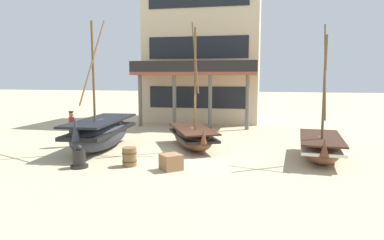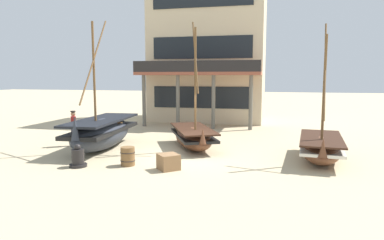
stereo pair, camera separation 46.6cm
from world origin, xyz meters
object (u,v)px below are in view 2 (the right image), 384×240
at_px(wooden_barrel, 128,156).
at_px(fishing_boat_near_left, 321,147).
at_px(cargo_crate, 168,162).
at_px(fishing_boat_centre_large, 102,132).
at_px(fisherman_by_hull, 74,129).
at_px(harbor_building_main, 209,51).
at_px(capstan_winch, 78,158).
at_px(fishing_boat_far_right, 193,136).

bearing_deg(wooden_barrel, fishing_boat_near_left, 19.88).
distance_m(fishing_boat_near_left, cargo_crate, 6.11).
distance_m(fishing_boat_centre_large, fisherman_by_hull, 1.65).
distance_m(wooden_barrel, harbor_building_main, 15.22).
bearing_deg(fishing_boat_near_left, harbor_building_main, 119.78).
distance_m(fisherman_by_hull, capstan_winch, 4.16).
bearing_deg(fishing_boat_near_left, fishing_boat_far_right, 168.24).
bearing_deg(cargo_crate, fisherman_by_hull, 152.04).
bearing_deg(harbor_building_main, fisherman_by_hull, -110.50).
relative_size(fishing_boat_far_right, wooden_barrel, 8.17).
distance_m(fishing_boat_near_left, wooden_barrel, 7.55).
bearing_deg(capstan_winch, harbor_building_main, 82.33).
height_order(fisherman_by_hull, cargo_crate, fisherman_by_hull).
relative_size(fishing_boat_far_right, fisherman_by_hull, 3.40).
distance_m(fishing_boat_near_left, capstan_winch, 9.36).
relative_size(fishing_boat_near_left, cargo_crate, 7.98).
distance_m(fisherman_by_hull, wooden_barrel, 4.94).
height_order(fisherman_by_hull, capstan_winch, fisherman_by_hull).
height_order(fishing_boat_near_left, harbor_building_main, harbor_building_main).
height_order(fishing_boat_centre_large, cargo_crate, fishing_boat_centre_large).
height_order(capstan_winch, cargo_crate, capstan_winch).
height_order(fishing_boat_near_left, capstan_winch, fishing_boat_near_left).
height_order(fishing_boat_far_right, wooden_barrel, fishing_boat_far_right).
bearing_deg(fisherman_by_hull, wooden_barrel, -35.08).
bearing_deg(fishing_boat_near_left, fisherman_by_hull, 178.67).
distance_m(capstan_winch, wooden_barrel, 1.81).
xyz_separation_m(fishing_boat_near_left, harbor_building_main, (-6.78, 11.85, 4.68)).
height_order(capstan_winch, wooden_barrel, capstan_winch).
xyz_separation_m(fisherman_by_hull, harbor_building_main, (4.33, 11.59, 4.38)).
relative_size(fishing_boat_near_left, capstan_winch, 6.32).
xyz_separation_m(fishing_boat_far_right, wooden_barrel, (-1.62, -3.71, -0.19)).
relative_size(cargo_crate, harbor_building_main, 0.06).
distance_m(fisherman_by_hull, cargo_crate, 6.44).
bearing_deg(fishing_boat_far_right, fishing_boat_near_left, -11.76).
relative_size(fishing_boat_far_right, capstan_winch, 6.72).
relative_size(wooden_barrel, cargo_crate, 1.04).
distance_m(fishing_boat_far_right, fisherman_by_hull, 5.72).
height_order(wooden_barrel, cargo_crate, wooden_barrel).
bearing_deg(fisherman_by_hull, cargo_crate, -27.96).
bearing_deg(harbor_building_main, cargo_crate, -84.78).
xyz_separation_m(capstan_winch, harbor_building_main, (2.02, 15.01, 4.88)).
bearing_deg(fishing_boat_near_left, capstan_winch, -160.24).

